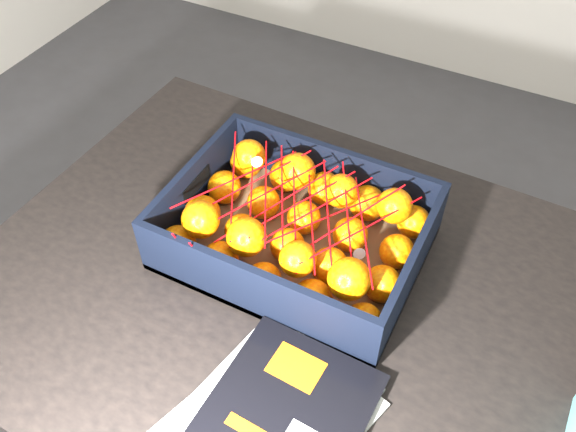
% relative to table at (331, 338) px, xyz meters
% --- Properties ---
extents(ground, '(3.50, 3.50, 0.00)m').
position_rel_table_xyz_m(ground, '(-0.28, 0.16, -0.65)').
color(ground, '#3B3A3D').
rests_on(ground, ground).
extents(table, '(1.22, 0.83, 0.75)m').
position_rel_table_xyz_m(table, '(0.00, 0.00, 0.00)').
color(table, black).
rests_on(table, ground).
extents(magazine_stack, '(0.28, 0.33, 0.02)m').
position_rel_table_xyz_m(magazine_stack, '(0.00, -0.22, 0.11)').
color(magazine_stack, silver).
rests_on(magazine_stack, table).
extents(produce_crate, '(0.42, 0.31, 0.11)m').
position_rel_table_xyz_m(produce_crate, '(-0.11, 0.08, 0.13)').
color(produce_crate, brown).
rests_on(produce_crate, table).
extents(clementine_heap, '(0.39, 0.29, 0.11)m').
position_rel_table_xyz_m(clementine_heap, '(-0.11, 0.08, 0.16)').
color(clementine_heap, orange).
rests_on(clementine_heap, produce_crate).
extents(mesh_net, '(0.35, 0.27, 0.09)m').
position_rel_table_xyz_m(mesh_net, '(-0.11, 0.07, 0.21)').
color(mesh_net, red).
rests_on(mesh_net, clementine_heap).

